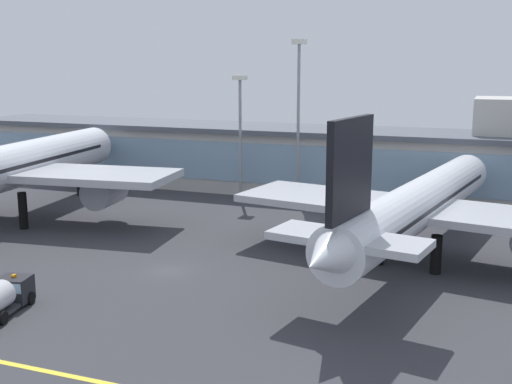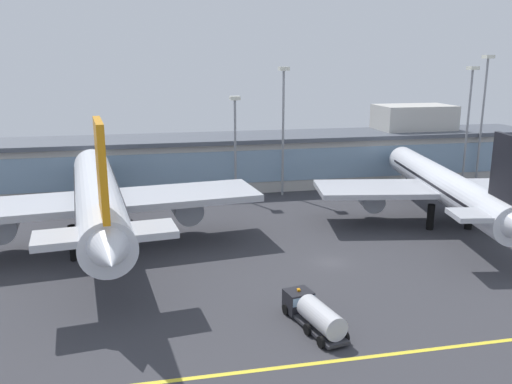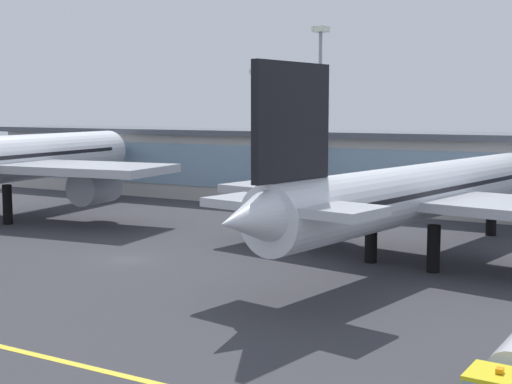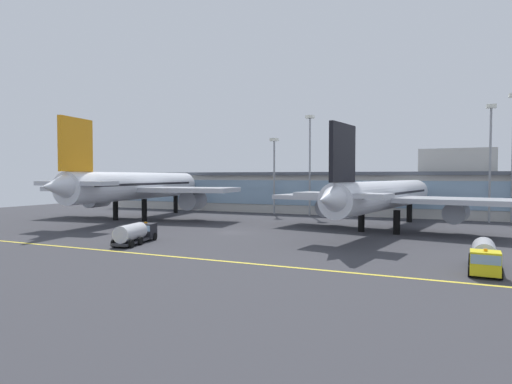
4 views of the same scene
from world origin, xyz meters
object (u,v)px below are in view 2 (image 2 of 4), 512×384
airliner_near_left (98,198)px  apron_light_mast_east (235,130)px  airliner_near_right (444,186)px  apron_light_mast_centre (484,102)px  baggage_tug_near (313,312)px  apron_light_mast_far_east (469,109)px  apron_light_mast_west (283,113)px

airliner_near_left → apron_light_mast_east: (22.85, 23.66, 5.58)m
airliner_near_right → apron_light_mast_centre: size_ratio=1.99×
baggage_tug_near → apron_light_mast_centre: size_ratio=0.36×
apron_light_mast_east → apron_light_mast_far_east: 47.26m
airliner_near_right → baggage_tug_near: 41.66m
apron_light_mast_west → airliner_near_right: bearing=-48.5°
airliner_near_right → apron_light_mast_west: 31.90m
airliner_near_right → airliner_near_left: bearing=101.1°
baggage_tug_near → apron_light_mast_far_east: apron_light_mast_far_east is taller
baggage_tug_near → apron_light_mast_west: bearing=-23.2°
apron_light_mast_west → apron_light_mast_far_east: apron_light_mast_west is taller
apron_light_mast_west → apron_light_mast_far_east: size_ratio=1.00×
apron_light_mast_west → airliner_near_left: bearing=-143.3°
airliner_near_left → baggage_tug_near: bearing=-147.8°
apron_light_mast_centre → apron_light_mast_east: apron_light_mast_centre is taller
apron_light_mast_centre → apron_light_mast_far_east: 4.55m
airliner_near_left → apron_light_mast_far_east: 74.34m
airliner_near_right → apron_light_mast_east: apron_light_mast_east is taller
apron_light_mast_centre → airliner_near_left: bearing=-161.4°
baggage_tug_near → apron_light_mast_centre: bearing=-57.1°
airliner_near_left → apron_light_mast_west: bearing=-59.9°
airliner_near_left → apron_light_mast_far_east: bearing=-78.1°
airliner_near_left → apron_light_mast_centre: size_ratio=2.09×
airliner_near_left → apron_light_mast_far_east: apron_light_mast_far_east is taller
airliner_near_right → apron_light_mast_east: bearing=62.3°
airliner_near_left → airliner_near_right: (52.12, 1.06, -1.15)m
baggage_tug_near → apron_light_mast_west: 53.75m
airliner_near_right → apron_light_mast_east: (-29.27, 22.60, 6.73)m
apron_light_mast_far_east → baggage_tug_near: bearing=-133.8°
airliner_near_right → baggage_tug_near: airliner_near_right is taller
airliner_near_left → apron_light_mast_east: bearing=-50.6°
airliner_near_right → apron_light_mast_far_east: (17.91, 22.40, 9.60)m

